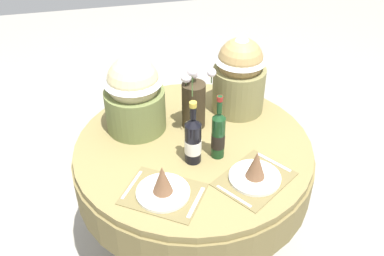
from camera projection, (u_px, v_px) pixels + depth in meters
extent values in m
plane|color=#9E998E|center=(193.00, 240.00, 2.68)|extent=(8.00, 8.00, 0.00)
cylinder|color=olive|center=(193.00, 147.00, 2.25)|extent=(1.21, 1.21, 0.04)
cylinder|color=olive|center=(193.00, 165.00, 2.32)|extent=(1.23, 1.23, 0.20)
cylinder|color=black|center=(193.00, 197.00, 2.46)|extent=(0.12, 0.12, 0.68)
cylinder|color=black|center=(193.00, 239.00, 2.67)|extent=(0.58, 0.58, 0.03)
cube|color=brown|center=(163.00, 194.00, 1.95)|extent=(0.43, 0.40, 0.00)
cylinder|color=white|center=(163.00, 192.00, 1.94)|extent=(0.24, 0.24, 0.02)
cone|color=brown|center=(162.00, 179.00, 1.89)|extent=(0.09, 0.09, 0.14)
cube|color=silver|center=(132.00, 185.00, 1.99)|extent=(0.11, 0.17, 0.00)
cube|color=silver|center=(196.00, 202.00, 1.90)|extent=(0.12, 0.17, 0.00)
cube|color=brown|center=(255.00, 179.00, 2.02)|extent=(0.43, 0.41, 0.00)
cylinder|color=white|center=(255.00, 177.00, 2.02)|extent=(0.24, 0.24, 0.02)
cone|color=brown|center=(256.00, 165.00, 1.97)|extent=(0.09, 0.09, 0.14)
cube|color=silver|center=(234.00, 196.00, 1.93)|extent=(0.12, 0.16, 0.00)
cube|color=silver|center=(274.00, 162.00, 2.11)|extent=(0.12, 0.17, 0.00)
cylinder|color=#332819|center=(194.00, 105.00, 2.29)|extent=(0.12, 0.12, 0.25)
sphere|color=silver|center=(194.00, 74.00, 2.21)|extent=(0.05, 0.05, 0.05)
cylinder|color=#4C7038|center=(194.00, 79.00, 2.23)|extent=(0.01, 0.01, 0.03)
sphere|color=silver|center=(212.00, 72.00, 2.19)|extent=(0.05, 0.05, 0.05)
cylinder|color=#4C7038|center=(211.00, 79.00, 2.21)|extent=(0.01, 0.01, 0.05)
sphere|color=silver|center=(192.00, 71.00, 2.04)|extent=(0.06, 0.06, 0.06)
cylinder|color=#4C7038|center=(192.00, 85.00, 2.09)|extent=(0.01, 0.01, 0.12)
sphere|color=silver|center=(187.00, 77.00, 2.19)|extent=(0.06, 0.06, 0.06)
cylinder|color=#4C7038|center=(187.00, 83.00, 2.21)|extent=(0.01, 0.01, 0.03)
cylinder|color=#143819|center=(218.00, 137.00, 2.10)|extent=(0.07, 0.07, 0.22)
cylinder|color=black|center=(218.00, 140.00, 2.11)|extent=(0.07, 0.07, 0.08)
cone|color=#143819|center=(219.00, 116.00, 2.02)|extent=(0.07, 0.07, 0.03)
cylinder|color=#143819|center=(220.00, 105.00, 1.99)|extent=(0.02, 0.02, 0.09)
cylinder|color=maroon|center=(220.00, 99.00, 1.97)|extent=(0.03, 0.03, 0.02)
cylinder|color=black|center=(193.00, 143.00, 2.07)|extent=(0.08, 0.08, 0.21)
cylinder|color=silver|center=(193.00, 146.00, 2.08)|extent=(0.08, 0.08, 0.07)
cone|color=black|center=(193.00, 122.00, 2.00)|extent=(0.08, 0.08, 0.04)
cylinder|color=black|center=(193.00, 110.00, 1.96)|extent=(0.03, 0.03, 0.09)
cylinder|color=#B29933|center=(193.00, 105.00, 1.94)|extent=(0.03, 0.03, 0.02)
cylinder|color=olive|center=(136.00, 109.00, 2.29)|extent=(0.31, 0.31, 0.22)
sphere|color=#C6B784|center=(133.00, 82.00, 2.19)|extent=(0.27, 0.27, 0.27)
cone|color=silver|center=(132.00, 67.00, 2.14)|extent=(0.30, 0.30, 0.17)
cylinder|color=olive|center=(238.00, 89.00, 2.42)|extent=(0.29, 0.29, 0.25)
sphere|color=#9E7F4C|center=(241.00, 61.00, 2.32)|extent=(0.24, 0.24, 0.24)
cone|color=silver|center=(242.00, 47.00, 2.27)|extent=(0.27, 0.27, 0.16)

